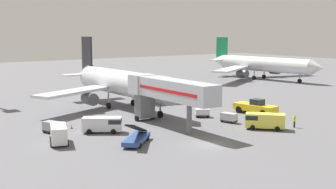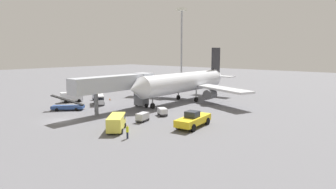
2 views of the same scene
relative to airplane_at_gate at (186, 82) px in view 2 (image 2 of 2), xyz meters
name	(u,v)px [view 2 (image 2 of 2)]	position (x,y,z in m)	size (l,w,h in m)	color
ground_plane	(61,120)	(-4.18, -28.27, -4.34)	(300.00, 300.00, 0.00)	slate
airplane_at_gate	(186,82)	(0.00, 0.00, 0.00)	(32.58, 34.04, 12.15)	silver
jet_bridge	(119,84)	(-2.63, -17.16, 0.74)	(3.45, 17.59, 6.86)	#B2B7C1
pushback_tug	(193,120)	(14.67, -17.52, -3.21)	(3.58, 7.54, 2.46)	yellow
belt_loader_truck	(68,106)	(-11.04, -22.97, -3.59)	(5.72, 5.53, 2.97)	#2D4C8E
service_van_near_left	(116,122)	(7.41, -26.13, -3.10)	(5.00, 5.27, 2.17)	#E5DB4C
service_van_mid_left	(99,99)	(-11.57, -15.38, -3.15)	(5.27, 4.41, 2.08)	white
service_van_rear_left	(72,96)	(-18.59, -17.46, -3.09)	(3.24, 4.94, 2.21)	white
baggage_cart_rear_right	(162,111)	(5.96, -14.64, -3.61)	(2.50, 2.20, 1.31)	#38383D
baggage_cart_near_center	(98,96)	(-17.17, -11.68, -3.50)	(2.24, 2.79, 1.53)	#38383D
baggage_cart_outer_left	(142,117)	(6.52, -20.09, -3.56)	(1.78, 2.54, 1.42)	#38383D
ground_crew_worker_foreground	(127,131)	(11.70, -27.84, -3.37)	(0.37, 0.37, 1.83)	#1E2333
safety_cone_alpha	(187,113)	(9.18, -11.74, -3.98)	(0.48, 0.48, 0.73)	black
safety_cone_bravo	(110,99)	(-14.02, -10.57, -4.08)	(0.34, 0.34, 0.53)	black
apron_light_mast	(182,32)	(-20.66, 24.62, 13.17)	(2.40, 2.40, 25.16)	#93969B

